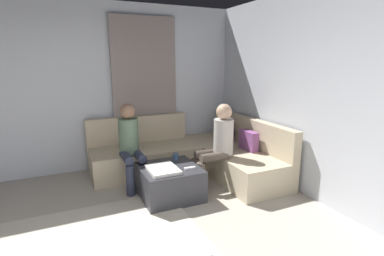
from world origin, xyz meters
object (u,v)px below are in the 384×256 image
at_px(game_remote, 190,168).
at_px(person_on_couch_side, 130,142).
at_px(coffee_mug, 176,157).
at_px(person_on_couch_back, 217,142).
at_px(sectional_couch, 194,155).
at_px(ottoman, 169,182).

bearing_deg(game_remote, person_on_couch_side, -141.37).
height_order(coffee_mug, game_remote, coffee_mug).
bearing_deg(person_on_couch_side, person_on_couch_back, 155.72).
bearing_deg(coffee_mug, game_remote, 5.71).
relative_size(sectional_couch, ottoman, 3.36).
bearing_deg(coffee_mug, person_on_couch_side, -121.65).
height_order(ottoman, coffee_mug, coffee_mug).
xyz_separation_m(game_remote, person_on_couch_back, (-0.23, 0.53, 0.23)).
distance_m(ottoman, game_remote, 0.36).
relative_size(coffee_mug, person_on_couch_side, 0.08).
bearing_deg(game_remote, person_on_couch_back, 113.63).
height_order(sectional_couch, person_on_couch_back, person_on_couch_back).
distance_m(game_remote, person_on_couch_side, 0.97).
xyz_separation_m(person_on_couch_back, person_on_couch_side, (-0.51, -1.12, 0.00)).
bearing_deg(coffee_mug, person_on_couch_back, 73.73).
xyz_separation_m(sectional_couch, person_on_couch_side, (0.15, -1.07, 0.38)).
bearing_deg(person_on_couch_side, sectional_couch, -172.13).
distance_m(sectional_couch, person_on_couch_side, 1.14).
bearing_deg(person_on_couch_side, ottoman, 123.55).
relative_size(sectional_couch, coffee_mug, 26.84).
bearing_deg(sectional_couch, coffee_mug, -46.70).
relative_size(ottoman, person_on_couch_side, 0.63).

